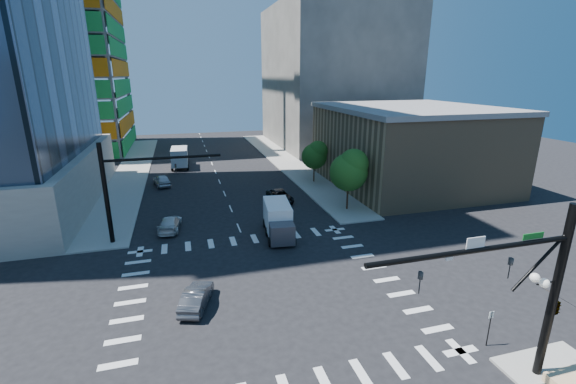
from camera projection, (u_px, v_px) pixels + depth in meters
name	position (u px, v px, depth m)	size (l,w,h in m)	color
ground	(265.00, 290.00, 27.09)	(160.00, 160.00, 0.00)	black
road_markings	(265.00, 290.00, 27.08)	(20.00, 20.00, 0.01)	silver
sidewalk_ne	(285.00, 161.00, 67.13)	(5.00, 60.00, 0.15)	gray
sidewalk_nw	(133.00, 171.00, 60.64)	(5.00, 60.00, 0.15)	gray
construction_building	(41.00, 17.00, 69.78)	(25.16, 34.50, 70.60)	slate
commercial_building	(409.00, 146.00, 52.28)	(20.50, 22.50, 10.60)	#8B7151
bg_building_ne	(333.00, 78.00, 80.64)	(24.00, 30.00, 28.00)	#595650
signal_mast_se	(541.00, 290.00, 17.79)	(10.51, 2.48, 9.00)	black
signal_mast_nw	(123.00, 183.00, 33.47)	(10.20, 0.40, 9.00)	black
tree_south	(350.00, 170.00, 41.80)	(4.16, 4.16, 6.82)	#382316
tree_north	(315.00, 155.00, 53.12)	(3.54, 3.52, 5.78)	#382316
no_parking_sign	(490.00, 324.00, 21.18)	(0.30, 0.06, 2.20)	black
car_nb_far	(280.00, 196.00, 45.97)	(2.21, 4.80, 1.33)	black
car_sb_near	(170.00, 223.00, 37.47)	(1.88, 4.64, 1.35)	silver
car_sb_mid	(162.00, 180.00, 52.49)	(1.80, 4.47, 1.52)	#B4B5BC
car_sb_cross	(196.00, 297.00, 25.07)	(1.41, 4.05, 1.34)	#494A4E
box_truck_near	(279.00, 223.00, 35.83)	(3.09, 5.97, 3.00)	black
box_truck_far	(180.00, 158.00, 62.98)	(2.95, 6.41, 3.31)	black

